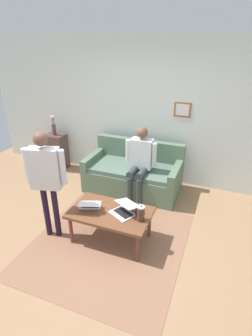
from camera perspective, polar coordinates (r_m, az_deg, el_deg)
The scene contains 12 objects.
ground_plane at distance 3.86m, azimuth -5.29°, elevation -15.98°, with size 7.68×7.68×0.00m, color #9E7551.
area_rug at distance 3.86m, azimuth -3.84°, elevation -15.82°, with size 2.03×2.15×0.01m, color #916349.
back_wall at distance 5.08m, azimuth 5.30°, elevation 11.91°, with size 7.04×0.11×2.70m.
couch at distance 4.95m, azimuth 1.65°, elevation -1.31°, with size 1.71×0.88×0.88m.
coffee_table at distance 3.67m, azimuth -3.37°, elevation -9.98°, with size 1.11×0.66×0.47m.
laptop_left at distance 3.73m, azimuth -7.76°, elevation -7.83°, with size 0.39×0.40×0.13m.
laptop_center at distance 3.58m, azimuth -0.41°, elevation -9.05°, with size 0.43×0.44×0.15m.
french_press at distance 3.43m, azimuth 3.21°, elevation -9.72°, with size 0.12×0.10×0.24m.
side_shelf at distance 5.95m, azimuth -14.70°, elevation 3.47°, with size 0.42×0.32×0.76m.
flower_vase at distance 5.77m, azimuth -15.34°, elevation 8.71°, with size 0.10×0.09×0.41m.
person_standing at distance 3.60m, azimuth -16.95°, elevation -1.10°, with size 0.56×0.27×1.57m.
person_seated at distance 4.52m, azimuth 3.05°, elevation 1.80°, with size 0.55×0.51×1.28m.
Camera 1 is at (-1.36, 2.54, 2.58)m, focal length 28.29 mm.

